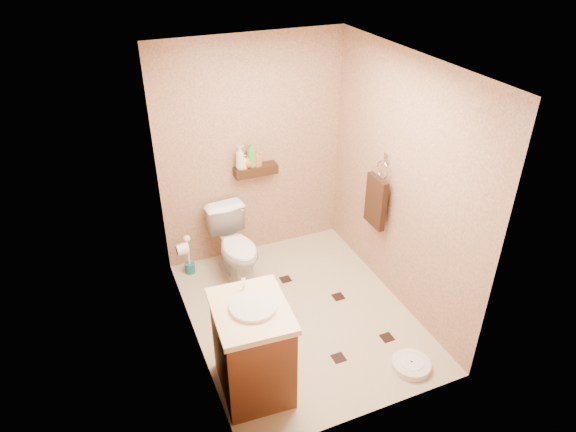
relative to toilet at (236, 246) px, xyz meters
name	(u,v)px	position (x,y,z in m)	size (l,w,h in m)	color
ground	(300,314)	(0.36, -0.83, -0.37)	(2.50, 2.50, 0.00)	tan
wall_back	(253,152)	(0.36, 0.42, 0.83)	(2.00, 0.04, 2.40)	tan
wall_front	(380,294)	(0.36, -2.08, 0.83)	(2.00, 0.04, 2.40)	tan
wall_left	(185,231)	(-0.64, -0.83, 0.83)	(0.04, 2.50, 2.40)	tan
wall_right	(401,185)	(1.36, -0.83, 0.83)	(0.04, 2.50, 2.40)	tan
ceiling	(304,64)	(0.36, -0.83, 2.03)	(2.00, 2.50, 0.02)	silver
wall_shelf	(256,170)	(0.36, 0.34, 0.65)	(0.46, 0.14, 0.10)	#341B0E
floor_accents	(308,316)	(0.41, -0.90, -0.36)	(1.28, 1.31, 0.01)	black
toilet	(236,246)	(0.00, 0.00, 0.00)	(0.41, 0.72, 0.73)	white
vanity	(253,348)	(-0.34, -1.48, 0.06)	(0.61, 0.72, 0.96)	brown
bathroom_scale	(411,365)	(0.96, -1.82, -0.33)	(0.40, 0.40, 0.07)	white
toilet_brush	(189,260)	(-0.46, 0.24, -0.20)	(0.11, 0.11, 0.47)	#1A6568
towel_ring	(376,199)	(1.27, -0.58, 0.58)	(0.12, 0.30, 0.76)	silver
toilet_paper	(182,249)	(-0.58, -0.18, 0.23)	(0.12, 0.11, 0.12)	white
bottle_a	(240,157)	(0.19, 0.34, 0.83)	(0.10, 0.10, 0.25)	beige
bottle_b	(244,161)	(0.24, 0.34, 0.78)	(0.07, 0.07, 0.15)	#FFFB35
bottle_c	(248,161)	(0.28, 0.34, 0.77)	(0.10, 0.10, 0.13)	#D24A18
bottle_d	(252,155)	(0.32, 0.34, 0.84)	(0.10, 0.10, 0.27)	green
bottle_e	(257,158)	(0.37, 0.34, 0.79)	(0.08, 0.08, 0.17)	#C86042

